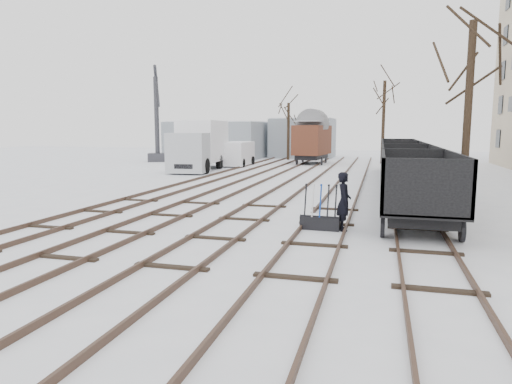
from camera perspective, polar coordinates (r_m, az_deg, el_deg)
ground at (r=13.91m, az=-5.11°, el=-5.88°), size 120.00×120.00×0.00m
tracks at (r=26.94m, az=5.06°, el=1.00°), size 13.90×52.00×0.16m
shed_left at (r=51.80m, az=-4.77°, el=6.52°), size 10.00×8.00×4.10m
shed_right at (r=53.38m, az=5.91°, el=6.76°), size 7.00×6.00×4.50m
ground_frame at (r=15.22m, az=8.02°, el=-3.63°), size 1.32×0.48×1.49m
worker at (r=15.12m, az=10.94°, el=-1.16°), size 0.57×0.77×1.92m
freight_wagon_a at (r=16.42m, az=19.54°, el=-0.77°), size 2.46×6.14×2.51m
freight_wagon_b at (r=22.76m, az=18.40°, el=1.59°), size 2.46×6.14×2.51m
freight_wagon_c at (r=29.12m, az=17.75°, el=2.93°), size 2.46×6.14×2.51m
freight_wagon_d at (r=35.50m, az=17.33°, el=3.78°), size 2.46×6.14×2.51m
box_van_wagon at (r=43.62m, az=7.04°, el=6.59°), size 3.38×5.52×3.99m
lorry at (r=36.85m, az=-7.04°, el=5.90°), size 3.48×8.92×3.95m
panel_van at (r=40.94m, az=-2.37°, el=4.85°), size 2.25×4.90×2.13m
crane at (r=47.35m, az=-12.12°, el=6.78°), size 2.50×5.63×9.47m
tree_near at (r=19.82m, az=24.92°, el=8.32°), size 0.30×0.30×7.39m
tree_far_left at (r=48.85m, az=4.06°, el=7.55°), size 0.30×0.30×5.99m
tree_far_right at (r=44.89m, az=15.63°, el=8.35°), size 0.30×0.30×7.72m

